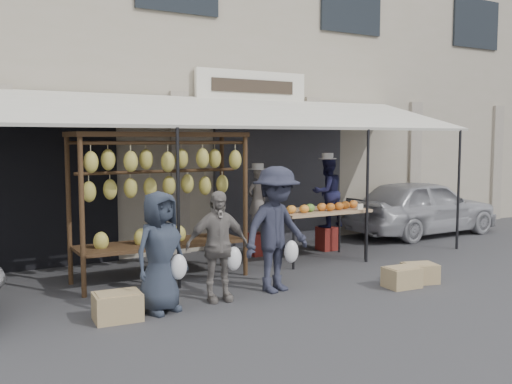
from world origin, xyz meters
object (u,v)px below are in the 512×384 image
Objects in this scene: crate_far at (117,307)px; vendor_right at (327,192)px; customer_mid at (217,246)px; vendor_left at (258,200)px; produce_table at (320,211)px; customer_left at (160,252)px; banana_rack at (161,177)px; sedan at (422,207)px; crate_near_b at (420,273)px; customer_right at (276,229)px; crate_near_a at (402,277)px.

vendor_right is at bearing 24.63° from crate_far.
vendor_right is at bearing 38.80° from customer_mid.
produce_table is at bearing 116.63° from vendor_left.
banana_rack is at bearing 49.68° from customer_left.
produce_table is 1.03m from vendor_right.
produce_table is at bearing 33.94° from customer_mid.
sedan is at bearing 8.58° from banana_rack.
customer_left is 3.95m from crate_near_b.
customer_right is 0.48× the size of sedan.
vendor_right is 0.92× the size of customer_mid.
customer_right is 3.66× the size of crate_near_a.
customer_mid is at bearing 28.93° from vendor_right.
crate_near_b is 0.88× the size of crate_far.
customer_left is at bearing 170.80° from customer_right.
vendor_right is at bearing 27.57° from customer_right.
customer_right is 5.85m from sedan.
crate_near_a is at bearing -172.26° from crate_near_b.
crate_near_a is (-0.05, -2.05, -0.73)m from produce_table.
customer_left is 3.17× the size of crate_near_b.
crate_near_a is 1.01× the size of crate_near_b.
crate_near_a is (0.66, -3.00, -0.87)m from vendor_left.
produce_table is 3.14× the size of crate_far.
crate_far is (-2.31, -0.14, -0.72)m from customer_right.
produce_table is 1.27× the size of vendor_right.
sedan is (6.51, 0.98, -0.94)m from banana_rack.
vendor_right is at bearing 160.65° from vendor_left.
banana_rack is 0.70× the size of sedan.
vendor_right is at bearing 95.55° from sedan.
vendor_left is 3.00m from customer_mid.
vendor_left is 3.64m from customer_left.
banana_rack is at bearing 178.51° from produce_table.
crate_near_b is (1.08, -2.94, -0.87)m from vendor_left.
sedan reaches higher than crate_near_b.
vendor_right reaches higher than customer_right.
sedan reaches higher than crate_far.
customer_right is (1.75, 0.09, 0.13)m from customer_left.
sedan is (3.61, 1.06, -0.25)m from produce_table.
vendor_left is 0.83× the size of customer_mid.
customer_left is 0.41× the size of sedan.
customer_mid is at bearing -80.08° from banana_rack.
vendor_right is 0.36× the size of sedan.
customer_mid is 3.16m from crate_near_b.
produce_table is 0.97× the size of customer_right.
customer_right reaches higher than produce_table.
customer_right is at bearing 37.54° from vendor_right.
customer_mid is at bearing 164.23° from crate_near_a.
vendor_right is 2.97m from sedan.
produce_table is at bearing 105.22° from sedan.
vendor_left reaches higher than produce_table.
customer_left reaches higher than crate_far.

